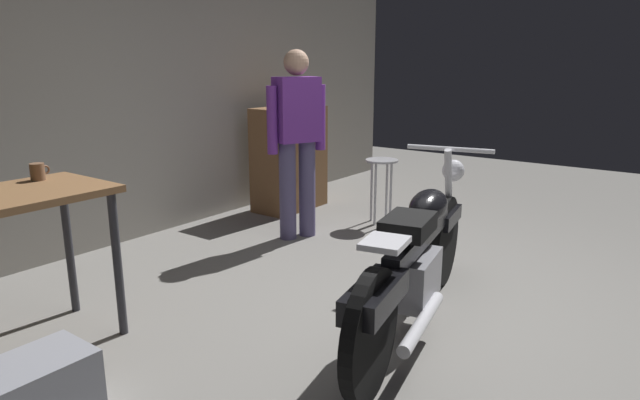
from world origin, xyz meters
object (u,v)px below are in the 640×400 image
shop_stool (382,174)px  wooden_dresser (289,159)px  mug_brown_stoneware (38,172)px  motorcycle (417,256)px  person_standing (297,136)px  storage_bin (39,395)px

shop_stool → wooden_dresser: 1.10m
mug_brown_stoneware → shop_stool: bearing=-9.0°
motorcycle → shop_stool: bearing=24.2°
person_standing → shop_stool: size_ratio=2.61×
wooden_dresser → motorcycle: bearing=-125.5°
motorcycle → shop_stool: (1.81, 1.31, 0.05)m
storage_bin → mug_brown_stoneware: mug_brown_stoneware is taller
mug_brown_stoneware → storage_bin: bearing=-121.3°
wooden_dresser → shop_stool: bearing=-84.8°
motorcycle → person_standing: bearing=48.6°
person_standing → storage_bin: person_standing is taller
person_standing → storage_bin: size_ratio=3.80×
person_standing → shop_stool: 1.02m
motorcycle → wooden_dresser: wooden_dresser is taller
storage_bin → mug_brown_stoneware: size_ratio=3.86×
motorcycle → wooden_dresser: (1.71, 2.40, 0.10)m
motorcycle → mug_brown_stoneware: (-1.28, 1.80, 0.50)m
motorcycle → shop_stool: 2.24m
shop_stool → storage_bin: (-3.66, -0.46, -0.33)m
person_standing → shop_stool: bearing=178.9°
wooden_dresser → storage_bin: size_ratio=2.50×
motorcycle → mug_brown_stoneware: 2.26m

